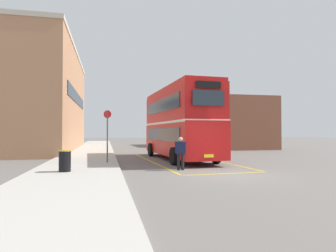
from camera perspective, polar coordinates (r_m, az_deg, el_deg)
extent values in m
plane|color=#66605B|center=(26.92, -0.89, -5.11)|extent=(135.60, 135.60, 0.00)
cube|color=#B2ADA3|center=(28.84, -14.65, -4.67)|extent=(4.00, 57.60, 0.14)
cube|color=#AD7A56|center=(32.05, -22.59, 4.26)|extent=(5.92, 20.50, 9.67)
cube|color=#19232D|center=(31.68, -17.23, 5.17)|extent=(0.06, 15.58, 1.10)
cube|color=#BCB29E|center=(32.89, -22.52, 12.99)|extent=(6.04, 20.62, 0.36)
cube|color=brown|center=(36.74, 10.70, 0.34)|extent=(6.99, 13.77, 5.60)
cube|color=#19232D|center=(35.54, 5.44, 0.82)|extent=(0.06, 10.47, 1.10)
cylinder|color=black|center=(22.51, -3.38, -4.61)|extent=(0.34, 1.02, 1.00)
cylinder|color=black|center=(23.19, 2.88, -4.51)|extent=(0.34, 1.02, 1.00)
cylinder|color=black|center=(16.54, 1.15, -5.87)|extent=(0.34, 1.02, 1.00)
cylinder|color=black|center=(17.45, 9.33, -5.60)|extent=(0.34, 1.02, 1.00)
cube|color=#B71414|center=(19.82, 2.16, -2.48)|extent=(3.11, 10.10, 2.10)
cube|color=#B71414|center=(19.88, 2.16, 3.58)|extent=(3.10, 9.90, 2.10)
cube|color=#B71414|center=(20.01, 2.15, 6.87)|extent=(2.99, 9.79, 0.20)
cube|color=white|center=(19.82, 2.16, 0.56)|extent=(3.13, 10.00, 0.14)
cube|color=#232D38|center=(19.47, -1.41, -1.62)|extent=(0.53, 8.15, 0.84)
cube|color=#232D38|center=(19.54, -1.40, 3.96)|extent=(0.53, 8.15, 0.84)
cube|color=#232D38|center=(20.24, 5.59, -1.60)|extent=(0.53, 8.15, 0.84)
cube|color=#232D38|center=(20.31, 5.58, 3.77)|extent=(0.53, 8.15, 0.84)
cube|color=#232D38|center=(15.23, 7.91, 5.42)|extent=(1.75, 0.15, 0.80)
cube|color=black|center=(15.32, 7.90, 7.95)|extent=(1.38, 0.12, 0.36)
cube|color=#232D38|center=(24.62, -1.38, -1.29)|extent=(2.00, 0.16, 1.00)
cube|color=yellow|center=(15.17, 7.94, -5.79)|extent=(0.52, 0.06, 0.16)
cylinder|color=black|center=(41.82, -3.10, -3.07)|extent=(0.30, 0.93, 0.92)
cylinder|color=black|center=(42.36, 0.09, -3.05)|extent=(0.30, 0.93, 0.92)
cylinder|color=black|center=(36.50, -1.40, -3.35)|extent=(0.30, 0.93, 0.92)
cylinder|color=black|center=(37.12, 2.22, -3.31)|extent=(0.30, 0.93, 0.92)
cube|color=silver|center=(39.40, -0.60, -1.53)|extent=(2.73, 9.18, 2.60)
cube|color=silver|center=(39.42, -0.60, 0.45)|extent=(2.57, 8.81, 0.12)
cube|color=#232D38|center=(39.13, -2.28, -1.02)|extent=(0.36, 7.26, 0.96)
cube|color=#232D38|center=(39.70, 1.06, -1.02)|extent=(0.36, 7.26, 0.96)
cube|color=#232D38|center=(43.84, -2.04, -1.10)|extent=(1.86, 0.12, 1.10)
cylinder|color=black|center=(14.37, 2.87, -7.01)|extent=(0.14, 0.14, 0.78)
cylinder|color=black|center=(14.38, 2.05, -7.01)|extent=(0.14, 0.14, 0.78)
cube|color=#141938|center=(14.32, 2.46, -4.28)|extent=(0.50, 0.35, 0.59)
cylinder|color=#141938|center=(14.31, 3.37, -4.16)|extent=(0.09, 0.09, 0.56)
cylinder|color=#141938|center=(14.33, 1.54, -4.16)|extent=(0.09, 0.09, 0.56)
sphere|color=tan|center=(14.28, 2.45, -2.56)|extent=(0.21, 0.21, 0.21)
cylinder|color=black|center=(13.53, -19.43, -6.52)|extent=(0.50, 0.50, 0.88)
cylinder|color=olive|center=(13.49, -19.41, -4.58)|extent=(0.53, 0.53, 0.04)
cylinder|color=#4C4C51|center=(16.85, -11.71, -2.05)|extent=(0.08, 0.08, 2.90)
cylinder|color=red|center=(16.88, -11.69, 2.26)|extent=(0.43, 0.15, 0.44)
cube|color=gold|center=(18.40, -3.21, -6.94)|extent=(0.86, 11.95, 0.01)
cube|color=gold|center=(19.68, 8.62, -6.55)|extent=(0.86, 11.95, 0.01)
cube|color=gold|center=(13.44, 11.10, -9.06)|extent=(4.22, 0.38, 0.01)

